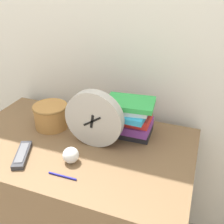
{
  "coord_description": "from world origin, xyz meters",
  "views": [
    {
      "loc": [
        0.51,
        -0.55,
        1.45
      ],
      "look_at": [
        0.15,
        0.42,
        0.89
      ],
      "focal_mm": 42.0,
      "sensor_mm": 36.0,
      "label": 1
    }
  ],
  "objects": [
    {
      "name": "pen",
      "position": [
        0.06,
        0.11,
        0.74
      ],
      "size": [
        0.12,
        0.01,
        0.01
      ],
      "color": "navy",
      "rests_on": "desk"
    },
    {
      "name": "crumpled_paper_ball",
      "position": [
        0.05,
        0.2,
        0.77
      ],
      "size": [
        0.07,
        0.07,
        0.07
      ],
      "color": "white",
      "rests_on": "desk"
    },
    {
      "name": "desk_clock",
      "position": [
        0.09,
        0.35,
        0.87
      ],
      "size": [
        0.27,
        0.05,
        0.27
      ],
      "color": "#B7B2A8",
      "rests_on": "desk"
    },
    {
      "name": "wall_back",
      "position": [
        0.0,
        0.72,
        1.2
      ],
      "size": [
        6.0,
        0.04,
        2.4
      ],
      "color": "silver",
      "rests_on": "ground_plane"
    },
    {
      "name": "tv_remote",
      "position": [
        -0.17,
        0.16,
        0.75
      ],
      "size": [
        0.12,
        0.18,
        0.02
      ],
      "color": "#333338",
      "rests_on": "desk"
    },
    {
      "name": "desk",
      "position": [
        0.0,
        0.33,
        0.37
      ],
      "size": [
        1.09,
        0.65,
        0.74
      ],
      "color": "brown",
      "rests_on": "ground_plane"
    },
    {
      "name": "basket",
      "position": [
        -0.18,
        0.42,
        0.8
      ],
      "size": [
        0.18,
        0.18,
        0.12
      ],
      "color": "#B27A3D",
      "rests_on": "desk"
    },
    {
      "name": "book_stack",
      "position": [
        0.21,
        0.48,
        0.83
      ],
      "size": [
        0.26,
        0.2,
        0.19
      ],
      "color": "#232328",
      "rests_on": "desk"
    }
  ]
}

